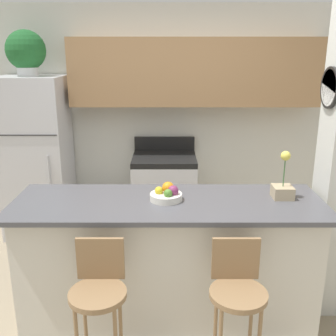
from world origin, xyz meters
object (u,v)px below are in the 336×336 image
(bar_stool_left, at_px, (99,293))
(orchid_vase, at_px, (283,187))
(bar_stool_right, at_px, (237,293))
(refrigerator, at_px, (36,158))
(potted_plant_on_fridge, at_px, (26,51))
(fruit_bowl, at_px, (167,194))
(trash_bin, at_px, (88,223))
(stove_range, at_px, (164,194))

(bar_stool_left, bearing_deg, orchid_vase, 26.87)
(bar_stool_right, height_order, orchid_vase, orchid_vase)
(refrigerator, bearing_deg, potted_plant_on_fridge, 120.29)
(orchid_vase, bearing_deg, fruit_bowl, -177.23)
(bar_stool_left, relative_size, bar_stool_right, 1.00)
(orchid_vase, xyz_separation_m, trash_bin, (-1.74, 1.32, -0.89))
(stove_range, relative_size, orchid_vase, 3.00)
(bar_stool_right, bearing_deg, stove_range, 102.09)
(fruit_bowl, bearing_deg, trash_bin, 123.22)
(bar_stool_right, distance_m, fruit_bowl, 0.85)
(bar_stool_right, bearing_deg, orchid_vase, 56.73)
(fruit_bowl, bearing_deg, stove_range, 91.20)
(refrigerator, distance_m, stove_range, 1.50)
(stove_range, height_order, orchid_vase, orchid_vase)
(potted_plant_on_fridge, relative_size, trash_bin, 1.24)
(bar_stool_right, xyz_separation_m, fruit_bowl, (-0.43, 0.60, 0.42))
(refrigerator, bearing_deg, orchid_vase, -33.29)
(bar_stool_left, xyz_separation_m, orchid_vase, (1.27, 0.64, 0.47))
(stove_range, xyz_separation_m, fruit_bowl, (0.03, -1.57, 0.58))
(bar_stool_left, xyz_separation_m, fruit_bowl, (0.41, 0.60, 0.42))
(stove_range, relative_size, bar_stool_right, 1.15)
(potted_plant_on_fridge, bearing_deg, stove_range, 0.13)
(potted_plant_on_fridge, distance_m, orchid_vase, 2.93)
(bar_stool_left, height_order, bar_stool_right, same)
(bar_stool_right, bearing_deg, refrigerator, 131.25)
(refrigerator, bearing_deg, fruit_bowl, -46.84)
(orchid_vase, bearing_deg, bar_stool_left, -153.13)
(fruit_bowl, bearing_deg, bar_stool_left, -124.59)
(bar_stool_left, bearing_deg, fruit_bowl, 55.41)
(bar_stool_left, relative_size, trash_bin, 2.46)
(stove_range, relative_size, bar_stool_left, 1.15)
(bar_stool_right, xyz_separation_m, potted_plant_on_fridge, (-1.90, 2.16, 1.42))
(potted_plant_on_fridge, bearing_deg, bar_stool_left, -64.07)
(refrigerator, bearing_deg, trash_bin, -19.40)
(orchid_vase, distance_m, trash_bin, 2.36)
(potted_plant_on_fridge, height_order, orchid_vase, potted_plant_on_fridge)
(trash_bin, bearing_deg, fruit_bowl, -56.78)
(bar_stool_right, distance_m, trash_bin, 2.40)
(refrigerator, bearing_deg, bar_stool_left, -64.07)
(bar_stool_left, distance_m, orchid_vase, 1.49)
(bar_stool_left, xyz_separation_m, bar_stool_right, (0.85, 0.00, 0.00))
(bar_stool_right, height_order, fruit_bowl, fruit_bowl)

